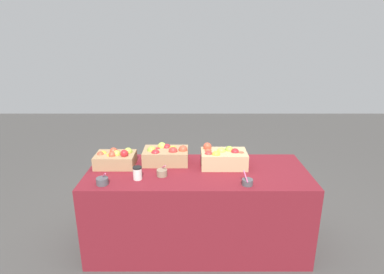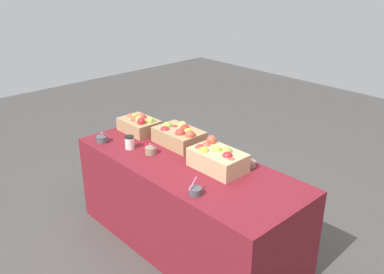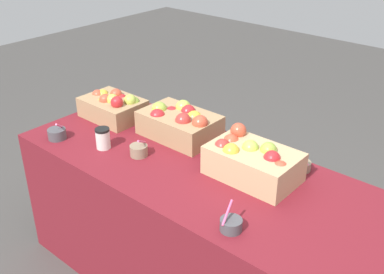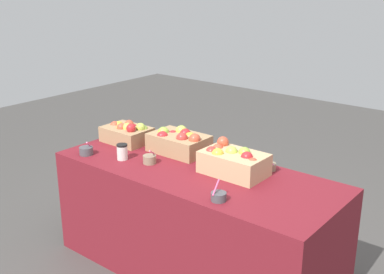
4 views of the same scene
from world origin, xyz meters
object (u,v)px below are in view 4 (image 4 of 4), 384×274
sample_bowl_mid (86,151)px  sample_bowl_far (219,196)px  sample_bowl_extra (150,159)px  apple_crate_middle (179,142)px  sample_bowl_near (269,166)px  apple_crate_right (233,161)px  coffee_cup (122,152)px  apple_crate_left (127,133)px

sample_bowl_mid → sample_bowl_far: bearing=-0.5°
sample_bowl_far → sample_bowl_extra: (-0.68, 0.17, 0.00)m
sample_bowl_mid → apple_crate_middle: bearing=43.7°
apple_crate_middle → sample_bowl_extra: apple_crate_middle is taller
apple_crate_middle → sample_bowl_near: (0.66, 0.11, -0.05)m
apple_crate_right → coffee_cup: (-0.72, -0.26, -0.03)m
apple_crate_middle → sample_bowl_extra: 0.29m
apple_crate_right → sample_bowl_extra: 0.56m
sample_bowl_mid → coffee_cup: bearing=19.6°
apple_crate_left → sample_bowl_mid: bearing=-93.5°
apple_crate_middle → coffee_cup: size_ratio=3.74×
apple_crate_middle → sample_bowl_mid: 0.64m
apple_crate_right → sample_bowl_near: size_ratio=4.27×
sample_bowl_far → sample_bowl_mid: bearing=179.5°
sample_bowl_mid → sample_bowl_far: size_ratio=0.95×
apple_crate_left → sample_bowl_far: 1.18m
apple_crate_left → sample_bowl_far: size_ratio=3.15×
coffee_cup → sample_bowl_far: bearing=-6.8°
apple_crate_middle → coffee_cup: apple_crate_middle is taller
sample_bowl_mid → apple_crate_left: bearing=86.5°
apple_crate_middle → coffee_cup: bearing=-120.0°
sample_bowl_near → sample_bowl_extra: sample_bowl_extra is taller
coffee_cup → apple_crate_right: bearing=20.2°
sample_bowl_far → sample_bowl_extra: bearing=166.3°
apple_crate_middle → sample_bowl_far: (0.67, -0.45, -0.05)m
apple_crate_right → coffee_cup: size_ratio=3.72×
sample_bowl_near → sample_bowl_far: size_ratio=0.86×
sample_bowl_mid → sample_bowl_far: sample_bowl_far is taller
sample_bowl_far → sample_bowl_extra: size_ratio=1.02×
sample_bowl_mid → coffee_cup: coffee_cup is taller
coffee_cup → apple_crate_left: bearing=131.1°
sample_bowl_extra → sample_bowl_mid: bearing=-161.0°
sample_bowl_mid → sample_bowl_far: 1.14m
apple_crate_middle → sample_bowl_near: bearing=9.7°
apple_crate_right → sample_bowl_extra: bearing=-159.2°
apple_crate_left → sample_bowl_mid: apple_crate_left is taller
sample_bowl_near → apple_crate_right: bearing=-126.0°
sample_bowl_near → sample_bowl_mid: bearing=-153.7°
sample_bowl_far → coffee_cup: size_ratio=1.02×
coffee_cup → sample_bowl_near: bearing=28.2°
coffee_cup → apple_crate_middle: bearing=60.0°
sample_bowl_far → apple_crate_middle: bearing=146.0°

